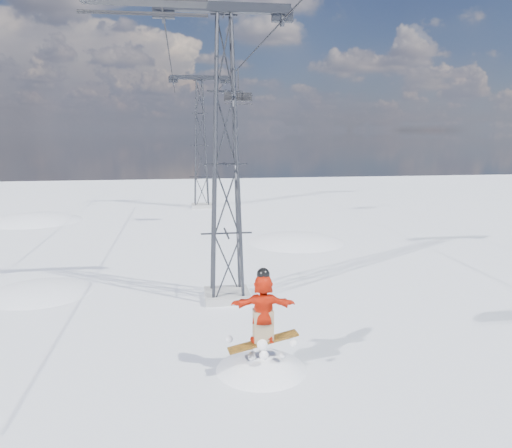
{
  "coord_description": "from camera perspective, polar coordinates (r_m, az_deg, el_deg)",
  "views": [
    {
      "loc": [
        -0.9,
        -11.47,
        6.79
      ],
      "look_at": [
        1.52,
        4.82,
        3.7
      ],
      "focal_mm": 35.0,
      "sensor_mm": 36.0,
      "label": 1
    }
  ],
  "objects": [
    {
      "name": "lift_tower_far",
      "position": [
        44.52,
        -6.36,
        8.88
      ],
      "size": [
        5.2,
        1.8,
        11.43
      ],
      "color": "#999999",
      "rests_on": "ground"
    },
    {
      "name": "ground",
      "position": [
        13.36,
        -3.63,
        -19.94
      ],
      "size": [
        120.0,
        120.0,
        0.0
      ],
      "primitive_type": "plane",
      "color": "white",
      "rests_on": "ground"
    },
    {
      "name": "haul_cables",
      "position": [
        31.28,
        -5.56,
        18.05
      ],
      "size": [
        4.46,
        51.0,
        0.06
      ],
      "color": "black",
      "rests_on": "ground"
    },
    {
      "name": "lift_tower_near",
      "position": [
        19.59,
        -3.49,
        6.75
      ],
      "size": [
        5.2,
        1.8,
        11.43
      ],
      "color": "#999999",
      "rests_on": "ground"
    },
    {
      "name": "snow_terrain",
      "position": [
        36.79,
        -14.16,
        -16.14
      ],
      "size": [
        39.0,
        37.0,
        22.0
      ],
      "color": "white",
      "rests_on": "ground"
    },
    {
      "name": "snowboarder_jump",
      "position": [
        15.79,
        0.61,
        -21.45
      ],
      "size": [
        4.4,
        4.4,
        7.06
      ],
      "color": "white",
      "rests_on": "ground"
    },
    {
      "name": "lift_chair_mid",
      "position": [
        34.62,
        -2.05,
        14.25
      ],
      "size": [
        1.89,
        0.54,
        2.34
      ],
      "color": "black",
      "rests_on": "ground"
    }
  ]
}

